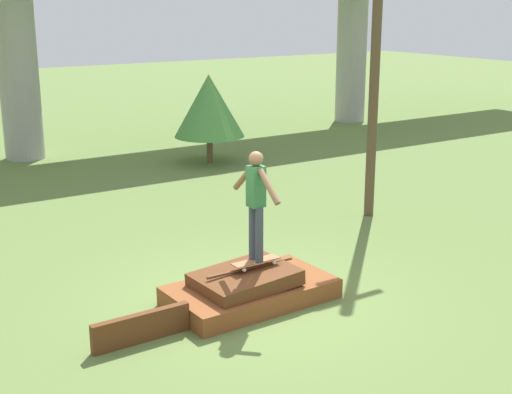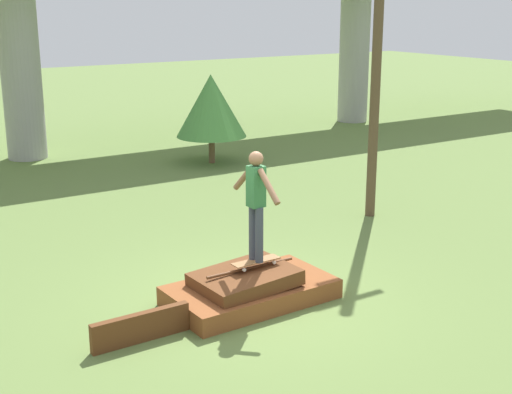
{
  "view_description": "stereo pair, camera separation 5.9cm",
  "coord_description": "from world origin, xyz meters",
  "px_view_note": "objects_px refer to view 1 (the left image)",
  "views": [
    {
      "loc": [
        -5.35,
        -8.39,
        4.39
      ],
      "look_at": [
        0.08,
        -0.02,
        1.63
      ],
      "focal_mm": 50.0,
      "sensor_mm": 36.0,
      "label": 1
    },
    {
      "loc": [
        -5.3,
        -8.42,
        4.39
      ],
      "look_at": [
        0.08,
        -0.02,
        1.63
      ],
      "focal_mm": 50.0,
      "sensor_mm": 36.0,
      "label": 2
    }
  ],
  "objects_px": {
    "skateboard": "(256,261)",
    "tree_behind_left": "(209,106)",
    "utility_pole": "(375,53)",
    "skater": "(256,198)"
  },
  "relations": [
    {
      "from": "skateboard",
      "to": "tree_behind_left",
      "type": "height_order",
      "value": "tree_behind_left"
    },
    {
      "from": "skater",
      "to": "tree_behind_left",
      "type": "xyz_separation_m",
      "value": [
        4.08,
        8.66,
        -0.01
      ]
    },
    {
      "from": "skater",
      "to": "utility_pole",
      "type": "xyz_separation_m",
      "value": [
        4.43,
        2.45,
        1.76
      ]
    },
    {
      "from": "skateboard",
      "to": "utility_pole",
      "type": "distance_m",
      "value": 5.75
    },
    {
      "from": "skateboard",
      "to": "tree_behind_left",
      "type": "xyz_separation_m",
      "value": [
        4.08,
        8.66,
        0.97
      ]
    },
    {
      "from": "skateboard",
      "to": "skater",
      "type": "xyz_separation_m",
      "value": [
        0.0,
        0.0,
        0.98
      ]
    },
    {
      "from": "skater",
      "to": "utility_pole",
      "type": "relative_size",
      "value": 0.26
    },
    {
      "from": "skateboard",
      "to": "tree_behind_left",
      "type": "bearing_deg",
      "value": 64.77
    },
    {
      "from": "skater",
      "to": "utility_pole",
      "type": "height_order",
      "value": "utility_pole"
    },
    {
      "from": "skateboard",
      "to": "utility_pole",
      "type": "xyz_separation_m",
      "value": [
        4.43,
        2.45,
        2.74
      ]
    }
  ]
}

